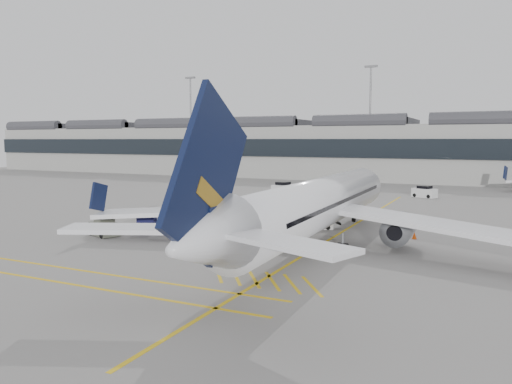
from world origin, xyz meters
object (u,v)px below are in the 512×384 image
at_px(airliner_main, 316,205).
at_px(pushback_tug, 105,228).
at_px(ramp_agent_a, 296,225).
at_px(baggage_cart_a, 223,214).
at_px(ramp_agent_b, 264,231).
at_px(belt_loader, 312,223).

distance_m(airliner_main, pushback_tug, 18.17).
xyz_separation_m(ramp_agent_a, pushback_tug, (-14.77, -6.89, -0.25)).
bearing_deg(baggage_cart_a, airliner_main, -22.94).
bearing_deg(ramp_agent_b, belt_loader, -144.66).
height_order(baggage_cart_a, ramp_agent_a, ramp_agent_a).
relative_size(baggage_cart_a, ramp_agent_b, 1.09).
distance_m(belt_loader, ramp_agent_a, 4.13).
relative_size(airliner_main, belt_loader, 9.10).
relative_size(belt_loader, baggage_cart_a, 2.49).
bearing_deg(ramp_agent_b, pushback_tug, -26.85).
distance_m(belt_loader, pushback_tug, 18.43).
xyz_separation_m(airliner_main, pushback_tug, (-17.59, -3.80, -2.50)).
relative_size(belt_loader, ramp_agent_b, 2.71).
xyz_separation_m(baggage_cart_a, pushback_tug, (-6.10, -9.81, -0.28)).
height_order(airliner_main, ramp_agent_a, airliner_main).
bearing_deg(ramp_agent_a, ramp_agent_b, -135.29).
distance_m(ramp_agent_a, pushback_tug, 16.30).
height_order(airliner_main, ramp_agent_b, airliner_main).
bearing_deg(ramp_agent_a, pushback_tug, -174.29).
relative_size(baggage_cart_a, ramp_agent_a, 0.97).
distance_m(belt_loader, ramp_agent_b, 7.44).
relative_size(airliner_main, ramp_agent_b, 24.68).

